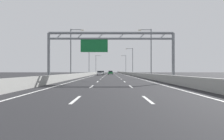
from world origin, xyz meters
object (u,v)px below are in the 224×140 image
at_px(sign_gantry, 109,44).
at_px(streetlamp_left_mid, 72,50).
at_px(streetlamp_left_far, 90,60).
at_px(streetlamp_right_distant, 125,63).
at_px(white_car, 100,73).
at_px(yellow_car, 111,72).
at_px(streetlamp_right_mid, 150,50).
at_px(green_car, 110,73).
at_px(streetlamp_left_distant, 96,63).
at_px(silver_car, 102,73).
at_px(streetlamp_right_far, 132,60).

relative_size(sign_gantry, streetlamp_left_mid, 1.68).
bearing_deg(streetlamp_left_far, streetlamp_right_distant, 66.84).
height_order(streetlamp_left_mid, white_car, streetlamp_left_mid).
bearing_deg(yellow_car, sign_gantry, -90.18).
bearing_deg(streetlamp_right_distant, streetlamp_right_mid, -90.00).
distance_m(green_car, yellow_car, 48.71).
relative_size(streetlamp_left_distant, green_car, 2.03).
distance_m(white_car, yellow_car, 65.17).
bearing_deg(streetlamp_left_distant, streetlamp_left_mid, -90.00).
bearing_deg(white_car, silver_car, 89.46).
xyz_separation_m(streetlamp_left_mid, green_car, (7.32, 46.76, -4.62)).
bearing_deg(streetlamp_left_distant, silver_car, -81.23).
height_order(streetlamp_left_far, yellow_car, streetlamp_left_far).
distance_m(streetlamp_left_mid, silver_car, 44.95).
bearing_deg(streetlamp_right_far, streetlamp_right_distant, 90.00).
relative_size(streetlamp_left_far, streetlamp_right_far, 1.00).
xyz_separation_m(white_car, yellow_car, (3.77, 65.06, -0.02)).
bearing_deg(silver_car, white_car, -90.54).
distance_m(streetlamp_left_distant, white_car, 39.84).
distance_m(streetlamp_left_distant, yellow_car, 27.17).
height_order(streetlamp_left_mid, silver_car, streetlamp_left_mid).
height_order(streetlamp_left_far, streetlamp_right_far, same).
xyz_separation_m(streetlamp_left_mid, streetlamp_right_far, (14.93, 34.90, 0.00)).
relative_size(sign_gantry, yellow_car, 3.53).
xyz_separation_m(streetlamp_left_mid, streetlamp_left_far, (0.00, 34.90, 0.00)).
xyz_separation_m(streetlamp_left_far, green_car, (7.32, 11.86, -4.62)).
xyz_separation_m(white_car, green_car, (3.56, 16.35, 0.04)).
bearing_deg(white_car, streetlamp_right_distant, 74.17).
xyz_separation_m(streetlamp_left_distant, streetlamp_right_distant, (14.93, 0.00, 0.00)).
distance_m(sign_gantry, streetlamp_right_mid, 16.28).
bearing_deg(green_car, silver_car, -146.94).
bearing_deg(green_car, streetlamp_left_mid, -98.89).
bearing_deg(green_car, streetlamp_right_distant, 71.71).
height_order(streetlamp_left_distant, white_car, streetlamp_left_distant).
distance_m(streetlamp_right_mid, streetlamp_right_distant, 69.80).
bearing_deg(streetlamp_left_mid, streetlamp_left_distant, 90.00).
bearing_deg(streetlamp_right_far, streetlamp_left_mid, -113.16).
relative_size(streetlamp_left_far, streetlamp_left_distant, 1.00).
distance_m(streetlamp_right_distant, yellow_car, 27.13).
relative_size(white_car, green_car, 1.00).
xyz_separation_m(streetlamp_left_far, white_car, (3.76, -4.49, -4.66)).
relative_size(sign_gantry, streetlamp_right_mid, 1.68).
distance_m(streetlamp_right_distant, white_car, 41.20).
relative_size(streetlamp_right_distant, silver_car, 2.09).
xyz_separation_m(streetlamp_right_mid, silver_car, (-11.04, 44.53, -4.65)).
relative_size(streetlamp_left_mid, yellow_car, 2.10).
height_order(sign_gantry, streetlamp_right_mid, streetlamp_right_mid).
distance_m(streetlamp_right_mid, streetlamp_right_far, 34.90).
height_order(streetlamp_left_mid, streetlamp_left_far, same).
bearing_deg(streetlamp_right_far, silver_car, 138.87).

